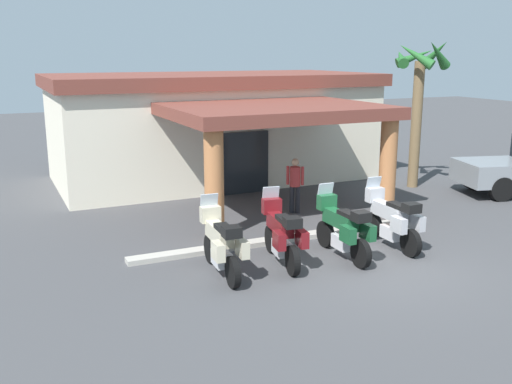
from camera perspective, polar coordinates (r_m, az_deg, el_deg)
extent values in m
plane|color=#424244|center=(13.33, 11.97, -7.15)|extent=(80.00, 80.00, 0.00)
cube|color=silver|center=(21.99, -4.27, 5.92)|extent=(11.54, 5.73, 3.48)
cube|color=#1E2328|center=(19.48, -1.22, 2.91)|extent=(1.80, 0.12, 2.10)
cube|color=brown|center=(17.15, 1.89, 8.04)|extent=(6.25, 4.79, 0.35)
cylinder|color=#B27042|center=(14.54, -4.17, 0.67)|extent=(0.50, 0.50, 2.83)
cylinder|color=#B27042|center=(17.18, 12.91, 2.36)|extent=(0.50, 0.50, 2.83)
cube|color=brown|center=(21.82, -4.36, 11.03)|extent=(11.94, 6.14, 0.44)
cylinder|color=black|center=(13.17, -4.50, -5.62)|extent=(0.18, 0.67, 0.66)
cylinder|color=black|center=(11.79, -2.30, -7.94)|extent=(0.18, 0.67, 0.66)
cube|color=silver|center=(12.44, -3.43, -6.58)|extent=(0.35, 0.58, 0.32)
cube|color=beige|center=(12.41, -3.68, -4.14)|extent=(0.36, 1.17, 0.34)
cube|color=black|center=(12.03, -3.19, -3.62)|extent=(0.31, 0.61, 0.10)
cube|color=beige|center=(12.91, -4.54, -2.20)|extent=(0.45, 0.26, 0.36)
cube|color=#B2BCC6|center=(12.91, -4.67, -0.92)|extent=(0.41, 0.14, 0.36)
cube|color=beige|center=(11.70, -3.77, -5.88)|extent=(0.20, 0.45, 0.36)
cube|color=beige|center=(11.85, -1.36, -5.59)|extent=(0.20, 0.45, 0.36)
cube|color=black|center=(11.55, -2.42, -3.97)|extent=(0.38, 0.34, 0.22)
cylinder|color=black|center=(13.81, 1.52, -4.66)|extent=(0.24, 0.67, 0.66)
cylinder|color=black|center=(12.43, 3.65, -6.80)|extent=(0.24, 0.67, 0.66)
cube|color=silver|center=(13.08, 2.56, -5.54)|extent=(0.40, 0.60, 0.32)
cube|color=maroon|center=(13.06, 2.38, -3.22)|extent=(0.47, 1.18, 0.34)
cube|color=black|center=(12.68, 2.88, -2.71)|extent=(0.37, 0.64, 0.10)
cube|color=maroon|center=(13.56, 1.57, -1.39)|extent=(0.47, 0.30, 0.36)
cube|color=#B2BCC6|center=(13.57, 1.47, -0.17)|extent=(0.41, 0.18, 0.36)
cube|color=maroon|center=(12.34, 2.30, -4.82)|extent=(0.24, 0.46, 0.36)
cube|color=maroon|center=(12.50, 4.58, -4.60)|extent=(0.24, 0.46, 0.36)
cube|color=black|center=(12.21, 3.63, -3.02)|extent=(0.40, 0.37, 0.22)
cylinder|color=black|center=(14.27, 6.89, -4.15)|extent=(0.15, 0.66, 0.66)
cylinder|color=black|center=(13.04, 10.34, -6.01)|extent=(0.15, 0.66, 0.66)
cube|color=silver|center=(13.61, 8.60, -4.91)|extent=(0.33, 0.56, 0.32)
cube|color=#19512D|center=(13.58, 8.34, -2.69)|extent=(0.32, 1.15, 0.34)
cube|color=black|center=(13.24, 9.17, -2.16)|extent=(0.29, 0.60, 0.10)
cube|color=#19512D|center=(14.03, 7.03, -0.98)|extent=(0.44, 0.25, 0.36)
cube|color=#B2BCC6|center=(14.03, 6.89, 0.20)|extent=(0.40, 0.12, 0.36)
cube|color=#19512D|center=(12.88, 9.09, -4.18)|extent=(0.19, 0.44, 0.36)
cube|color=#19512D|center=(13.16, 11.00, -3.88)|extent=(0.19, 0.44, 0.36)
cube|color=black|center=(12.82, 10.38, -2.41)|extent=(0.36, 0.33, 0.22)
cylinder|color=black|center=(15.17, 11.50, -3.25)|extent=(0.16, 0.66, 0.66)
cylinder|color=black|center=(13.99, 15.07, -4.90)|extent=(0.16, 0.66, 0.66)
cube|color=silver|center=(14.54, 13.28, -3.92)|extent=(0.33, 0.57, 0.32)
cube|color=#B2B2B7|center=(14.52, 13.04, -1.84)|extent=(0.33, 1.16, 0.34)
cube|color=black|center=(14.19, 13.91, -1.33)|extent=(0.30, 0.61, 0.10)
cube|color=#B2B2B7|center=(14.95, 11.69, -0.26)|extent=(0.45, 0.25, 0.36)
cube|color=#B2BCC6|center=(14.95, 11.56, 0.85)|extent=(0.40, 0.13, 0.36)
cube|color=#B2B2B7|center=(13.82, 13.95, -3.19)|extent=(0.19, 0.44, 0.36)
cube|color=#B2B2B7|center=(14.13, 15.64, -2.93)|extent=(0.19, 0.44, 0.36)
cube|color=black|center=(13.79, 15.16, -1.53)|extent=(0.37, 0.33, 0.22)
cylinder|color=black|center=(17.22, 3.56, -0.73)|extent=(0.14, 0.14, 0.82)
cylinder|color=black|center=(17.19, 4.15, -0.76)|extent=(0.14, 0.14, 0.82)
cylinder|color=#B23333|center=(17.05, 3.89, 1.54)|extent=(0.32, 0.32, 0.58)
cylinder|color=#B23333|center=(17.07, 3.16, 1.66)|extent=(0.09, 0.09, 0.55)
cylinder|color=#B23333|center=(17.01, 4.63, 1.60)|extent=(0.09, 0.09, 0.55)
sphere|color=tan|center=(16.96, 3.92, 2.96)|extent=(0.22, 0.22, 0.22)
cylinder|color=black|center=(21.56, 20.75, 1.30)|extent=(0.84, 0.45, 0.80)
cylinder|color=black|center=(20.15, 23.13, 0.28)|extent=(0.84, 0.45, 0.80)
cylinder|color=brown|center=(21.04, 15.57, 6.38)|extent=(0.36, 0.36, 4.40)
cone|color=#236028|center=(21.37, 17.27, 12.94)|extent=(0.47, 1.28, 1.08)
cone|color=#236028|center=(21.52, 15.43, 12.78)|extent=(1.39, 0.84, 0.79)
cone|color=#236028|center=(20.79, 14.17, 12.80)|extent=(0.98, 1.35, 0.74)
cone|color=#236028|center=(20.27, 15.54, 12.94)|extent=(1.06, 1.27, 0.98)
cone|color=#236028|center=(20.58, 17.61, 12.90)|extent=(1.31, 0.77, 1.06)
cube|color=#ADA89E|center=(14.67, 2.68, -4.68)|extent=(7.96, 0.36, 0.12)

